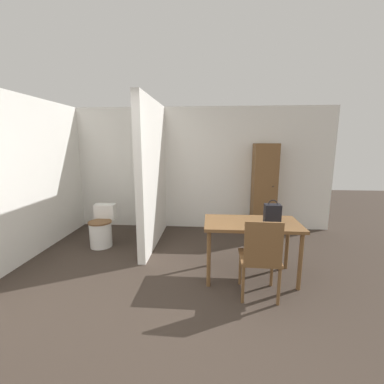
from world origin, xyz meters
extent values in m
plane|color=#382D26|center=(0.00, 0.00, 0.00)|extent=(16.00, 16.00, 0.00)
cube|color=white|center=(0.00, 3.29, 1.25)|extent=(5.74, 0.12, 2.50)
cube|color=white|center=(-2.43, 1.62, 1.25)|extent=(0.12, 4.23, 2.50)
cube|color=white|center=(-0.59, 2.32, 1.25)|extent=(0.12, 1.82, 2.50)
cube|color=brown|center=(0.96, 1.19, 0.75)|extent=(1.23, 0.67, 0.04)
cylinder|color=brown|center=(0.41, 0.91, 0.37)|extent=(0.05, 0.05, 0.73)
cylinder|color=brown|center=(1.52, 0.91, 0.37)|extent=(0.05, 0.05, 0.73)
cylinder|color=brown|center=(0.41, 1.46, 0.37)|extent=(0.05, 0.05, 0.73)
cylinder|color=brown|center=(1.52, 1.46, 0.37)|extent=(0.05, 0.05, 0.73)
cube|color=brown|center=(1.00, 0.78, 0.46)|extent=(0.47, 0.47, 0.04)
cube|color=brown|center=(0.99, 0.57, 0.72)|extent=(0.41, 0.04, 0.49)
cylinder|color=brown|center=(0.81, 0.99, 0.22)|extent=(0.04, 0.04, 0.44)
cylinder|color=brown|center=(1.20, 0.97, 0.22)|extent=(0.04, 0.04, 0.44)
cylinder|color=brown|center=(0.80, 0.59, 0.22)|extent=(0.04, 0.04, 0.44)
cylinder|color=brown|center=(1.19, 0.58, 0.22)|extent=(0.04, 0.04, 0.44)
cylinder|color=white|center=(-1.48, 2.05, 0.21)|extent=(0.37, 0.37, 0.43)
cylinder|color=brown|center=(-1.48, 2.05, 0.44)|extent=(0.39, 0.39, 0.02)
cube|color=white|center=(-1.48, 2.31, 0.56)|extent=(0.36, 0.18, 0.27)
cube|color=black|center=(1.21, 1.14, 0.90)|extent=(0.20, 0.14, 0.25)
torus|color=black|center=(1.21, 1.14, 1.02)|extent=(0.12, 0.01, 0.12)
cube|color=brown|center=(1.48, 3.01, 0.89)|extent=(0.45, 0.40, 1.78)
sphere|color=black|center=(1.60, 2.80, 0.98)|extent=(0.02, 0.02, 0.02)
camera|label=1|loc=(0.42, -2.07, 1.79)|focal=24.00mm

